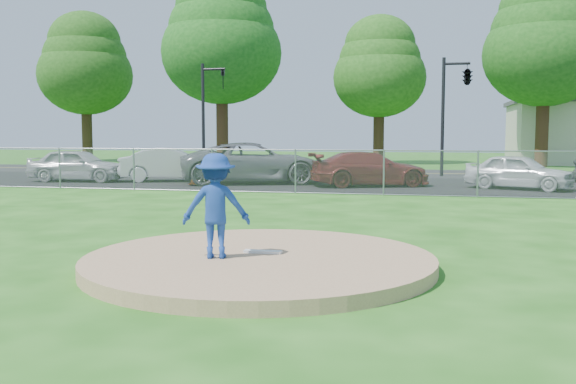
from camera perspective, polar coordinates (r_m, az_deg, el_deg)
name	(u,v)px	position (r m, az deg, el deg)	size (l,w,h in m)	color
ground	(346,201)	(19.69, 5.14, -0.79)	(120.00, 120.00, 0.00)	#1B5713
pitchers_mound	(259,262)	(9.96, -2.55, -6.21)	(5.40, 5.40, 0.20)	#A47E5A
pitching_rubber	(263,252)	(10.12, -2.26, -5.32)	(0.60, 0.15, 0.04)	white
chain_link_fence	(354,172)	(21.61, 5.86, 1.74)	(40.00, 0.06, 1.50)	gray
parking_lot	(367,184)	(26.12, 7.03, 0.70)	(50.00, 8.00, 0.01)	black
street	(382,173)	(33.57, 8.31, 1.70)	(60.00, 7.00, 0.01)	#232326
tree_far_left	(85,63)	(49.27, -17.59, 10.86)	(6.72, 6.72, 10.74)	#342112
tree_left	(221,38)	(43.07, -5.94, 13.50)	(7.84, 7.84, 12.53)	#382014
tree_center	(379,66)	(43.78, 8.14, 11.01)	(6.16, 6.16, 9.84)	#341E13
tree_right	(545,39)	(42.27, 21.90, 12.50)	(7.28, 7.28, 11.63)	#381F14
traffic_signal_left	(207,108)	(33.42, -7.17, 7.46)	(1.28, 0.20, 5.60)	black
traffic_signal_center	(465,78)	(31.54, 15.45, 9.71)	(1.42, 2.48, 5.60)	black
pitcher	(216,206)	(9.70, -6.43, -1.23)	(1.02, 0.59, 1.58)	navy
traffic_cone	(194,175)	(26.05, -8.32, 1.47)	(0.36, 0.36, 0.71)	#FF4C0D
parked_car_silver	(78,165)	(28.70, -18.18, 2.30)	(1.66, 4.12, 1.40)	#BCBCC1
parked_car_white	(172,165)	(27.81, -10.30, 2.42)	(1.51, 4.33, 1.43)	silver
parked_car_gray	(254,163)	(26.33, -3.01, 2.60)	(2.77, 6.01, 1.67)	slate
parked_car_darkred	(370,169)	(25.02, 7.29, 2.04)	(1.87, 4.61, 1.34)	maroon
parked_car_pearl	(519,172)	(25.02, 19.86, 1.72)	(1.53, 3.81, 1.30)	silver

